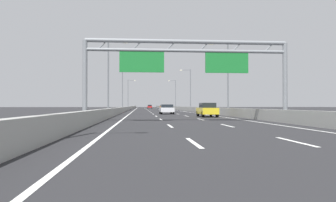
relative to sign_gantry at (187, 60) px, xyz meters
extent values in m
plane|color=#262628|center=(0.05, 73.72, -4.80)|extent=(260.00, 260.00, 0.00)
cube|color=white|center=(-1.75, -13.78, -4.80)|extent=(0.16, 3.00, 0.01)
cube|color=white|center=(-1.75, -4.78, -4.80)|extent=(0.16, 3.00, 0.01)
cube|color=white|center=(-1.75, 4.22, -4.80)|extent=(0.16, 3.00, 0.01)
cube|color=white|center=(-1.75, 13.22, -4.80)|extent=(0.16, 3.00, 0.01)
cube|color=white|center=(-1.75, 22.22, -4.80)|extent=(0.16, 3.00, 0.01)
cube|color=white|center=(-1.75, 31.22, -4.80)|extent=(0.16, 3.00, 0.01)
cube|color=white|center=(-1.75, 40.22, -4.80)|extent=(0.16, 3.00, 0.01)
cube|color=white|center=(-1.75, 49.22, -4.80)|extent=(0.16, 3.00, 0.01)
cube|color=white|center=(-1.75, 58.22, -4.80)|extent=(0.16, 3.00, 0.01)
cube|color=white|center=(-1.75, 67.22, -4.80)|extent=(0.16, 3.00, 0.01)
cube|color=white|center=(-1.75, 76.22, -4.80)|extent=(0.16, 3.00, 0.01)
cube|color=white|center=(-1.75, 85.22, -4.80)|extent=(0.16, 3.00, 0.01)
cube|color=white|center=(-1.75, 94.22, -4.80)|extent=(0.16, 3.00, 0.01)
cube|color=white|center=(-1.75, 103.22, -4.80)|extent=(0.16, 3.00, 0.01)
cube|color=white|center=(-1.75, 112.22, -4.80)|extent=(0.16, 3.00, 0.01)
cube|color=white|center=(-1.75, 121.22, -4.80)|extent=(0.16, 3.00, 0.01)
cube|color=white|center=(-1.75, 130.22, -4.80)|extent=(0.16, 3.00, 0.01)
cube|color=white|center=(1.85, -13.78, -4.80)|extent=(0.16, 3.00, 0.01)
cube|color=white|center=(1.85, -4.78, -4.80)|extent=(0.16, 3.00, 0.01)
cube|color=white|center=(1.85, 4.22, -4.80)|extent=(0.16, 3.00, 0.01)
cube|color=white|center=(1.85, 13.22, -4.80)|extent=(0.16, 3.00, 0.01)
cube|color=white|center=(1.85, 22.22, -4.80)|extent=(0.16, 3.00, 0.01)
cube|color=white|center=(1.85, 31.22, -4.80)|extent=(0.16, 3.00, 0.01)
cube|color=white|center=(1.85, 40.22, -4.80)|extent=(0.16, 3.00, 0.01)
cube|color=white|center=(1.85, 49.22, -4.80)|extent=(0.16, 3.00, 0.01)
cube|color=white|center=(1.85, 58.22, -4.80)|extent=(0.16, 3.00, 0.01)
cube|color=white|center=(1.85, 67.22, -4.80)|extent=(0.16, 3.00, 0.01)
cube|color=white|center=(1.85, 76.22, -4.80)|extent=(0.16, 3.00, 0.01)
cube|color=white|center=(1.85, 85.22, -4.80)|extent=(0.16, 3.00, 0.01)
cube|color=white|center=(1.85, 94.22, -4.80)|extent=(0.16, 3.00, 0.01)
cube|color=white|center=(1.85, 103.22, -4.80)|extent=(0.16, 3.00, 0.01)
cube|color=white|center=(1.85, 112.22, -4.80)|extent=(0.16, 3.00, 0.01)
cube|color=white|center=(1.85, 121.22, -4.80)|extent=(0.16, 3.00, 0.01)
cube|color=white|center=(1.85, 130.22, -4.80)|extent=(0.16, 3.00, 0.01)
cube|color=white|center=(-5.20, 61.72, -4.80)|extent=(0.16, 176.00, 0.01)
cube|color=white|center=(5.30, 61.72, -4.80)|extent=(0.16, 176.00, 0.01)
cube|color=#9E9E99|center=(-6.85, 83.72, -4.33)|extent=(0.45, 220.00, 0.95)
cube|color=#9E9E99|center=(6.95, 83.72, -4.33)|extent=(0.45, 220.00, 0.95)
cylinder|color=gray|center=(-7.74, 0.00, -1.70)|extent=(0.36, 0.36, 6.20)
cylinder|color=gray|center=(7.84, 0.00, -1.70)|extent=(0.36, 0.36, 6.20)
cylinder|color=gray|center=(0.05, 0.00, 1.40)|extent=(15.58, 0.32, 0.32)
cylinder|color=gray|center=(0.05, 0.00, 0.70)|extent=(15.58, 0.26, 0.26)
cylinder|color=gray|center=(-6.44, 0.00, 1.05)|extent=(0.74, 0.10, 0.74)
cylinder|color=gray|center=(-3.85, 0.00, 1.05)|extent=(0.74, 0.10, 0.74)
cylinder|color=gray|center=(-1.25, 0.00, 1.05)|extent=(0.74, 0.10, 0.74)
cylinder|color=gray|center=(1.35, 0.00, 1.05)|extent=(0.74, 0.10, 0.74)
cylinder|color=gray|center=(3.95, 0.00, 1.05)|extent=(0.74, 0.10, 0.74)
cylinder|color=gray|center=(6.54, 0.00, 1.05)|extent=(0.74, 0.10, 0.74)
cube|color=#19752D|center=(-3.47, 0.00, -0.20)|extent=(3.40, 0.12, 1.60)
cube|color=#19752D|center=(3.14, 0.00, -0.20)|extent=(3.40, 0.12, 1.60)
cylinder|color=slate|center=(-7.65, 16.49, -0.05)|extent=(0.20, 0.20, 9.50)
cylinder|color=slate|center=(-6.55, 16.49, 4.55)|extent=(2.20, 0.12, 0.12)
cube|color=#F2EAC6|center=(-5.45, 16.49, 4.45)|extent=(0.56, 0.28, 0.20)
cylinder|color=slate|center=(7.75, 16.49, -0.05)|extent=(0.20, 0.20, 9.50)
cylinder|color=slate|center=(6.65, 16.49, 4.55)|extent=(2.20, 0.12, 0.12)
cube|color=#F2EAC6|center=(5.55, 16.49, 4.45)|extent=(0.56, 0.28, 0.20)
cylinder|color=slate|center=(-7.65, 48.30, -0.05)|extent=(0.20, 0.20, 9.50)
cylinder|color=slate|center=(-6.55, 48.30, 4.55)|extent=(2.20, 0.12, 0.12)
cube|color=#F2EAC6|center=(-5.45, 48.30, 4.45)|extent=(0.56, 0.28, 0.20)
cylinder|color=slate|center=(7.75, 48.30, -0.05)|extent=(0.20, 0.20, 9.50)
cylinder|color=slate|center=(6.65, 48.30, 4.55)|extent=(2.20, 0.12, 0.12)
cube|color=#F2EAC6|center=(5.55, 48.30, 4.45)|extent=(0.56, 0.28, 0.20)
cylinder|color=slate|center=(-7.65, 80.11, -0.05)|extent=(0.20, 0.20, 9.50)
cylinder|color=slate|center=(-6.55, 80.11, 4.55)|extent=(2.20, 0.12, 0.12)
cube|color=#F2EAC6|center=(-5.45, 80.11, 4.45)|extent=(0.56, 0.28, 0.20)
cylinder|color=slate|center=(7.75, 80.11, -0.05)|extent=(0.20, 0.20, 9.50)
cylinder|color=slate|center=(6.65, 80.11, 4.55)|extent=(2.20, 0.12, 0.12)
cube|color=#F2EAC6|center=(5.55, 80.11, 4.45)|extent=(0.56, 0.28, 0.20)
cube|color=yellow|center=(3.74, 10.44, -4.14)|extent=(1.74, 4.12, 0.69)
cube|color=black|center=(3.74, 10.22, -3.53)|extent=(1.53, 1.93, 0.54)
cylinder|color=black|center=(2.98, 11.95, -4.48)|extent=(0.22, 0.64, 0.64)
cylinder|color=black|center=(4.50, 11.95, -4.48)|extent=(0.22, 0.64, 0.64)
cylinder|color=black|center=(2.98, 8.93, -4.48)|extent=(0.22, 0.64, 0.64)
cylinder|color=black|center=(4.50, 8.93, -4.48)|extent=(0.22, 0.64, 0.64)
cube|color=silver|center=(0.19, 22.23, -4.17)|extent=(1.90, 4.44, 0.63)
cube|color=black|center=(0.19, 21.69, -3.63)|extent=(1.67, 2.10, 0.44)
cylinder|color=black|center=(-0.65, 23.90, -4.48)|extent=(0.22, 0.64, 0.64)
cylinder|color=black|center=(1.02, 23.90, -4.48)|extent=(0.22, 0.64, 0.64)
cylinder|color=black|center=(-0.65, 20.56, -4.48)|extent=(0.22, 0.64, 0.64)
cylinder|color=black|center=(1.02, 20.56, -4.48)|extent=(0.22, 0.64, 0.64)
cube|color=red|center=(0.08, 106.50, -4.17)|extent=(1.78, 4.57, 0.62)
cube|color=black|center=(0.08, 106.42, -3.61)|extent=(1.57, 2.19, 0.51)
cylinder|color=black|center=(-0.70, 108.24, -4.48)|extent=(0.22, 0.64, 0.64)
cylinder|color=black|center=(0.86, 108.24, -4.48)|extent=(0.22, 0.64, 0.64)
cylinder|color=black|center=(-0.70, 104.76, -4.48)|extent=(0.22, 0.64, 0.64)
cylinder|color=black|center=(0.86, 104.76, -4.48)|extent=(0.22, 0.64, 0.64)
cube|color=orange|center=(3.61, 81.38, -4.15)|extent=(1.77, 4.31, 0.67)
cube|color=black|center=(3.61, 81.68, -3.60)|extent=(1.55, 1.90, 0.44)
cylinder|color=black|center=(2.84, 82.98, -4.48)|extent=(0.22, 0.64, 0.64)
cylinder|color=black|center=(4.38, 82.98, -4.48)|extent=(0.22, 0.64, 0.64)
cylinder|color=black|center=(2.84, 79.78, -4.48)|extent=(0.22, 0.64, 0.64)
cylinder|color=black|center=(4.38, 79.78, -4.48)|extent=(0.22, 0.64, 0.64)
camera|label=1|loc=(-3.55, -24.72, -3.52)|focal=34.62mm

